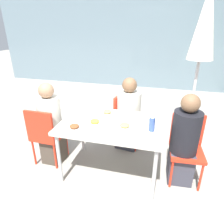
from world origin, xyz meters
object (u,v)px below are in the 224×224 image
(closed_umbrella, at_px, (205,28))
(drinking_cup, at_px, (99,115))
(chair_right, at_px, (187,143))
(chair_far, at_px, (125,116))
(person_right, at_px, (184,143))
(person_left, at_px, (51,126))
(salad_bowl, at_px, (145,117))
(person_far, at_px, (128,116))
(chair_left, at_px, (45,133))
(bottle, at_px, (152,124))

(closed_umbrella, distance_m, drinking_cup, 1.87)
(chair_right, bearing_deg, chair_far, -37.00)
(chair_right, height_order, chair_far, same)
(closed_umbrella, bearing_deg, chair_right, -97.09)
(closed_umbrella, bearing_deg, chair_far, -165.19)
(chair_right, relative_size, person_right, 0.73)
(person_left, xyz_separation_m, closed_umbrella, (1.93, 1.00, 1.27))
(person_right, xyz_separation_m, salad_bowl, (-0.50, 0.16, 0.21))
(person_left, height_order, chair_right, person_left)
(person_right, xyz_separation_m, person_far, (-0.80, 0.62, -0.02))
(closed_umbrella, bearing_deg, person_left, -152.65)
(chair_left, distance_m, person_far, 1.27)
(person_right, relative_size, salad_bowl, 6.18)
(chair_left, distance_m, drinking_cup, 0.81)
(chair_far, distance_m, person_far, 0.10)
(chair_left, height_order, chair_right, same)
(chair_right, distance_m, chair_far, 1.09)
(chair_left, xyz_separation_m, salad_bowl, (1.33, 0.29, 0.27))
(person_far, xyz_separation_m, drinking_cup, (-0.29, -0.59, 0.24))
(salad_bowl, bearing_deg, chair_right, -8.35)
(chair_left, bearing_deg, person_far, 36.84)
(closed_umbrella, relative_size, drinking_cup, 29.74)
(person_left, xyz_separation_m, drinking_cup, (0.69, 0.08, 0.21))
(chair_left, relative_size, closed_umbrella, 0.35)
(closed_umbrella, xyz_separation_m, drinking_cup, (-1.24, -0.92, -1.05))
(person_far, distance_m, bottle, 0.91)
(drinking_cup, bearing_deg, person_left, -173.36)
(chair_far, bearing_deg, salad_bowl, 43.50)
(person_left, bearing_deg, closed_umbrella, 28.24)
(salad_bowl, bearing_deg, chair_far, 125.98)
(chair_left, relative_size, drinking_cup, 10.42)
(bottle, bearing_deg, closed_umbrella, 63.33)
(person_far, xyz_separation_m, bottle, (0.40, -0.76, 0.29))
(chair_left, distance_m, closed_umbrella, 2.62)
(person_far, bearing_deg, bottle, 35.64)
(chair_left, distance_m, chair_right, 1.89)
(person_left, xyz_separation_m, person_far, (0.98, 0.67, -0.03))
(chair_far, relative_size, bottle, 4.63)
(drinking_cup, bearing_deg, chair_right, 2.53)
(chair_right, height_order, person_far, person_far)
(person_right, bearing_deg, salad_bowl, -22.08)
(drinking_cup, bearing_deg, person_right, -1.77)
(chair_far, distance_m, salad_bowl, 0.69)
(person_right, bearing_deg, chair_right, -121.91)
(chair_left, bearing_deg, chair_far, 41.03)
(closed_umbrella, xyz_separation_m, salad_bowl, (-0.65, -0.79, -1.06))
(chair_right, bearing_deg, closed_umbrella, -101.00)
(chair_left, height_order, bottle, bottle)
(chair_left, bearing_deg, chair_right, 7.28)
(chair_far, height_order, salad_bowl, chair_far)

